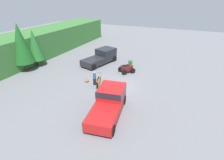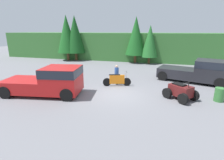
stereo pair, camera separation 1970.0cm
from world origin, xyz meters
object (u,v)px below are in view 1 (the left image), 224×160
Objects in this scene: dirt_bike at (99,81)px; rider_person at (94,78)px; steel_barrel at (130,63)px; traffic_cone at (87,80)px; quad_atv at (127,69)px; pickup_truck_second at (102,56)px; pickup_truck_red at (109,101)px.

rider_person reaches higher than dirt_bike.
rider_person is at bearing 165.65° from steel_barrel.
traffic_cone is (0.33, 1.24, -0.64)m from rider_person.
dirt_bike is 4.94m from quad_atv.
steel_barrel is at bearing -69.35° from pickup_truck_second.
pickup_truck_red is 10.16× the size of traffic_cone.
pickup_truck_red is 5.09m from dirt_bike.
pickup_truck_second is at bearing 20.63° from pickup_truck_red.
pickup_truck_red is at bearing -160.40° from rider_person.
quad_atv is (8.62, 1.45, -0.51)m from pickup_truck_red.
dirt_bike is at bearing -96.44° from traffic_cone.
quad_atv is at bearing -37.37° from dirt_bike.
dirt_bike is at bearing -95.30° from rider_person.
dirt_bike is at bearing 168.70° from steel_barrel.
steel_barrel is (7.00, -1.40, -0.05)m from dirt_bike.
pickup_truck_red and pickup_truck_second have the same top height.
pickup_truck_second is 10.82× the size of traffic_cone.
dirt_bike reaches higher than traffic_cone.
steel_barrel is at bearing -28.88° from dirt_bike.
pickup_truck_red is 2.44× the size of quad_atv.
pickup_truck_red reaches higher than traffic_cone.
traffic_cone is at bearing 155.80° from steel_barrel.
steel_barrel reaches higher than traffic_cone.
dirt_bike is 4.01× the size of traffic_cone.
rider_person reaches higher than quad_atv.
traffic_cone is 7.47m from steel_barrel.
dirt_bike is 1.69m from traffic_cone.
pickup_truck_red reaches higher than quad_atv.
rider_person is at bearing 90.36° from dirt_bike.
steel_barrel is at bearing -0.06° from pickup_truck_red.
pickup_truck_second is (10.58, 6.02, 0.00)m from pickup_truck_red.
quad_atv is at bearing -173.36° from steel_barrel.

